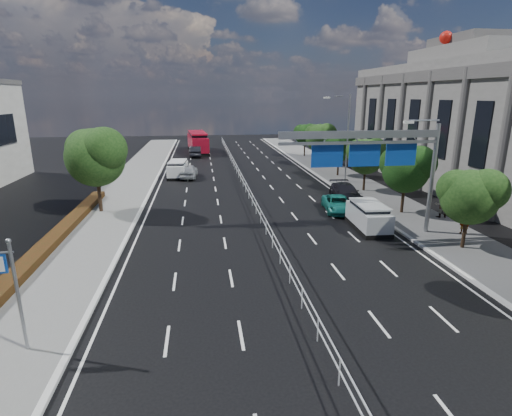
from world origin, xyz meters
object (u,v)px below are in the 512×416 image
object	(u,v)px
pedestrian_b	(441,204)
overhead_gantry	(377,150)
white_minivan	(178,169)
near_car_dark	(195,151)
pedestrian_a	(465,220)
near_car_silver	(189,171)
toilet_sign	(0,278)
silver_minivan	(368,216)
parked_car_dark	(346,193)
red_bus	(198,142)
parked_car_teal	(338,204)

from	to	relation	value
pedestrian_b	overhead_gantry	bearing A→B (deg)	29.08
white_minivan	near_car_dark	distance (m)	15.75
pedestrian_a	near_car_silver	bearing A→B (deg)	-45.19
toilet_sign	near_car_dark	world-z (taller)	toilet_sign
overhead_gantry	near_car_dark	xyz separation A→B (m)	(-11.68, 37.03, -4.82)
toilet_sign	overhead_gantry	xyz separation A→B (m)	(17.69, 10.05, 2.66)
overhead_gantry	silver_minivan	world-z (taller)	overhead_gantry
overhead_gantry	parked_car_dark	world-z (taller)	overhead_gantry
toilet_sign	pedestrian_a	distance (m)	25.59
near_car_silver	silver_minivan	bearing A→B (deg)	127.18
red_bus	near_car_silver	world-z (taller)	red_bus
overhead_gantry	white_minivan	xyz separation A→B (m)	(-13.46, 21.38, -4.69)
near_car_dark	parked_car_dark	xyz separation A→B (m)	(13.24, -28.09, -0.07)
near_car_silver	parked_car_teal	bearing A→B (deg)	132.72
overhead_gantry	white_minivan	bearing A→B (deg)	122.18
red_bus	pedestrian_a	xyz separation A→B (m)	(17.37, -42.64, -0.60)
parked_car_dark	pedestrian_a	bearing A→B (deg)	-61.14
pedestrian_a	near_car_dark	bearing A→B (deg)	-60.21
overhead_gantry	near_car_dark	world-z (taller)	overhead_gantry
white_minivan	pedestrian_a	world-z (taller)	pedestrian_a
parked_car_dark	overhead_gantry	bearing A→B (deg)	-95.98
near_car_dark	parked_car_teal	distance (m)	33.29
silver_minivan	near_car_silver	bearing A→B (deg)	125.22
overhead_gantry	pedestrian_b	world-z (taller)	overhead_gantry
overhead_gantry	red_bus	size ratio (longest dim) A/B	0.94
overhead_gantry	near_car_silver	distance (m)	24.76
silver_minivan	pedestrian_b	bearing A→B (deg)	15.89
silver_minivan	pedestrian_b	xyz separation A→B (m)	(6.27, 1.51, 0.20)
toilet_sign	silver_minivan	world-z (taller)	toilet_sign
red_bus	parked_car_dark	world-z (taller)	red_bus
toilet_sign	overhead_gantry	size ratio (longest dim) A/B	0.42
parked_car_teal	pedestrian_b	world-z (taller)	pedestrian_b
toilet_sign	pedestrian_a	bearing A→B (deg)	21.33
near_car_silver	white_minivan	bearing A→B (deg)	-15.58
white_minivan	parked_car_teal	xyz separation A→B (m)	(13.22, -15.61, -0.31)
white_minivan	parked_car_teal	world-z (taller)	white_minivan
overhead_gantry	parked_car_dark	bearing A→B (deg)	80.11
toilet_sign	pedestrian_b	distance (m)	27.63
near_car_dark	pedestrian_a	world-z (taller)	pedestrian_a
near_car_dark	pedestrian_b	size ratio (longest dim) A/B	2.47
toilet_sign	pedestrian_b	xyz separation A→B (m)	(24.35, 12.92, -1.84)
toilet_sign	white_minivan	xyz separation A→B (m)	(4.24, 31.43, -2.03)
silver_minivan	pedestrian_a	bearing A→B (deg)	-18.11
silver_minivan	pedestrian_a	xyz separation A→B (m)	(5.69, -2.12, 0.17)
white_minivan	red_bus	xyz separation A→B (m)	(2.17, 20.49, 0.75)
overhead_gantry	pedestrian_b	xyz separation A→B (m)	(6.66, 2.86, -4.50)
near_car_silver	near_car_dark	size ratio (longest dim) A/B	0.93
red_bus	silver_minivan	bearing A→B (deg)	-79.35
toilet_sign	parked_car_teal	distance (m)	23.68
near_car_dark	overhead_gantry	bearing A→B (deg)	106.89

